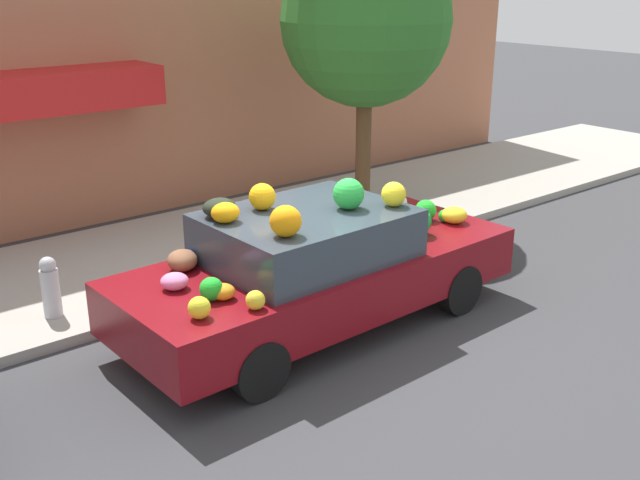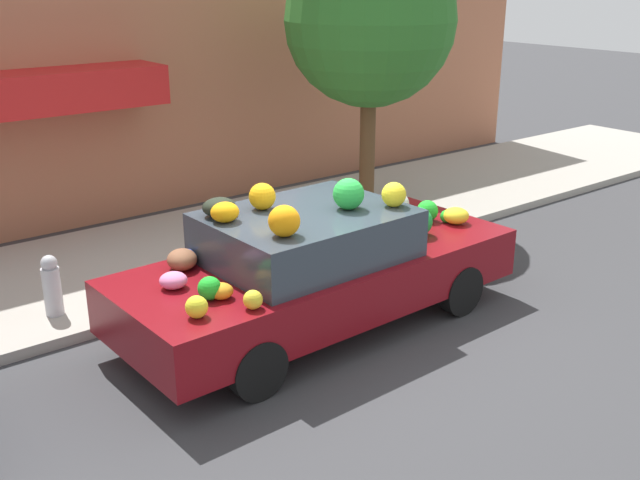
% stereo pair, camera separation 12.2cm
% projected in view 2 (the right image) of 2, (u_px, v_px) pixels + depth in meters
% --- Properties ---
extents(ground_plane, '(60.00, 60.00, 0.00)m').
position_uv_depth(ground_plane, '(313.00, 320.00, 8.47)').
color(ground_plane, '#38383A').
extents(sidewalk_curb, '(24.00, 3.20, 0.12)m').
position_uv_depth(sidewalk_curb, '(196.00, 249.00, 10.45)').
color(sidewalk_curb, '#9E998E').
rests_on(sidewalk_curb, ground).
extents(building_facade, '(18.00, 1.20, 4.90)m').
position_uv_depth(building_facade, '(109.00, 62.00, 11.22)').
color(building_facade, '#B26B4C').
rests_on(building_facade, ground).
extents(street_tree, '(2.56, 2.56, 4.20)m').
position_uv_depth(street_tree, '(370.00, 21.00, 11.02)').
color(street_tree, brown).
rests_on(street_tree, sidewalk_curb).
extents(fire_hydrant, '(0.20, 0.20, 0.70)m').
position_uv_depth(fire_hydrant, '(52.00, 286.00, 8.22)').
color(fire_hydrant, '#B2B2B7').
rests_on(fire_hydrant, sidewalk_curb).
extents(art_car, '(4.61, 1.89, 1.69)m').
position_uv_depth(art_car, '(317.00, 265.00, 8.11)').
color(art_car, maroon).
rests_on(art_car, ground).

